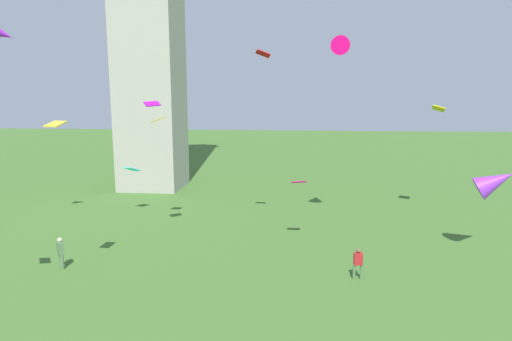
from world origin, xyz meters
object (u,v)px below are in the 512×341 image
object	(u,v)px
person_0	(61,251)
kite_flying_0	(495,181)
kite_flying_1	(263,54)
kite_flying_7	(3,34)
kite_flying_2	(158,120)
kite_flying_4	(299,182)
kite_flying_3	(132,169)
kite_flying_10	(55,124)
person_2	(358,262)
kite_flying_6	(439,109)
kite_flying_8	(340,47)
kite_flying_9	(152,104)

from	to	relation	value
person_0	kite_flying_0	xyz separation A→B (m)	(24.58, 4.61, 3.49)
person_0	kite_flying_1	world-z (taller)	kite_flying_1
kite_flying_0	kite_flying_7	bearing A→B (deg)	101.34
kite_flying_2	kite_flying_4	bearing A→B (deg)	-175.93
kite_flying_1	kite_flying_3	xyz separation A→B (m)	(-10.88, 4.29, -8.49)
kite_flying_4	kite_flying_7	xyz separation A→B (m)	(-18.67, -0.60, 9.23)
kite_flying_2	kite_flying_10	world-z (taller)	kite_flying_10
person_2	kite_flying_10	distance (m)	16.48
kite_flying_1	kite_flying_6	world-z (taller)	kite_flying_1
person_0	kite_flying_0	bearing A→B (deg)	55.79
kite_flying_10	kite_flying_8	bearing A→B (deg)	-50.78
kite_flying_4	kite_flying_8	distance (m)	9.54
kite_flying_6	kite_flying_4	bearing A→B (deg)	139.31
person_2	kite_flying_9	xyz separation A→B (m)	(-12.25, 4.62, 8.03)
person_0	kite_flying_4	world-z (taller)	kite_flying_4
kite_flying_0	kite_flying_3	size ratio (longest dim) A/B	2.04
kite_flying_0	kite_flying_6	distance (m)	9.59
person_0	kite_flying_9	distance (m)	10.07
person_0	kite_flying_8	size ratio (longest dim) A/B	0.95
kite_flying_7	kite_flying_3	bearing A→B (deg)	-71.80
kite_flying_3	person_0	bearing A→B (deg)	-151.94
kite_flying_7	kite_flying_1	bearing A→B (deg)	-114.56
kite_flying_7	kite_flying_9	xyz separation A→B (m)	(9.52, -0.20, -4.30)
kite_flying_3	kite_flying_10	world-z (taller)	kite_flying_10
person_2	kite_flying_9	bearing A→B (deg)	154.90
kite_flying_1	kite_flying_8	distance (m)	5.28
person_0	kite_flying_1	bearing A→B (deg)	78.98
person_2	kite_flying_9	distance (m)	15.36
person_2	kite_flying_4	bearing A→B (deg)	115.35
kite_flying_6	kite_flying_8	size ratio (longest dim) A/B	0.85
kite_flying_0	kite_flying_4	world-z (taller)	kite_flying_0
person_0	kite_flying_6	world-z (taller)	kite_flying_6
kite_flying_10	kite_flying_4	bearing A→B (deg)	-54.41
kite_flying_4	person_2	bearing A→B (deg)	-56.53
kite_flying_10	kite_flying_2	bearing A→B (deg)	-8.31
kite_flying_6	kite_flying_8	world-z (taller)	kite_flying_8
kite_flying_4	kite_flying_0	bearing A→B (deg)	-0.83
kite_flying_0	kite_flying_1	xyz separation A→B (m)	(-13.96, 2.50, 7.67)
kite_flying_1	kite_flying_3	bearing A→B (deg)	146.39
kite_flying_7	kite_flying_4	bearing A→B (deg)	-120.41
kite_flying_9	person_2	bearing A→B (deg)	121.13
kite_flying_1	kite_flying_9	size ratio (longest dim) A/B	0.95
kite_flying_3	kite_flying_8	xyz separation A→B (m)	(15.92, -2.83, 9.03)
kite_flying_0	kite_flying_1	world-z (taller)	kite_flying_1
person_2	kite_flying_8	xyz separation A→B (m)	(-0.50, 8.47, 11.75)
kite_flying_0	kite_flying_4	bearing A→B (deg)	97.41
kite_flying_1	kite_flying_0	bearing A→B (deg)	-22.26
kite_flying_0	kite_flying_8	world-z (taller)	kite_flying_8
kite_flying_10	kite_flying_7	bearing A→B (deg)	47.87
person_0	kite_flying_2	size ratio (longest dim) A/B	1.80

